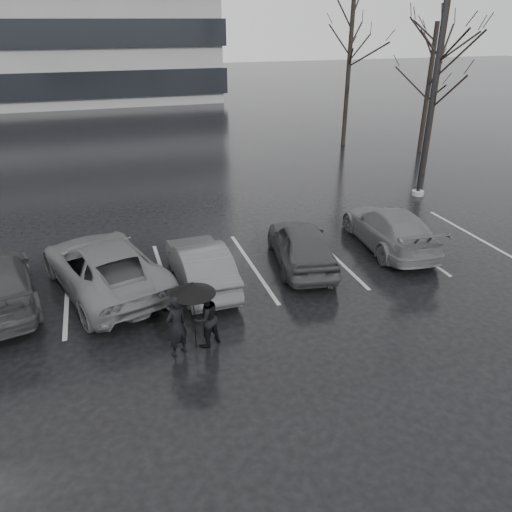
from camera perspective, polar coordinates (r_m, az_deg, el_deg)
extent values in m
plane|color=black|center=(13.66, 0.28, -6.03)|extent=(160.00, 160.00, 0.00)
imported|color=black|center=(15.80, 5.21, 1.34)|extent=(2.30, 4.33, 1.40)
imported|color=#303032|center=(14.63, -6.34, -0.97)|extent=(1.53, 4.05, 1.32)
imported|color=#49484B|center=(14.91, -16.97, -1.10)|extent=(3.94, 5.85, 1.49)
imported|color=#49484B|center=(17.64, 15.01, 3.13)|extent=(2.31, 4.85, 1.37)
imported|color=black|center=(11.70, -9.08, -7.88)|extent=(0.67, 0.60, 1.55)
imported|color=black|center=(11.94, -5.80, -7.04)|extent=(0.91, 0.84, 1.50)
cylinder|color=black|center=(11.85, -7.03, -7.32)|extent=(0.02, 0.02, 1.53)
cone|color=black|center=(11.40, -7.26, -3.68)|extent=(1.05, 1.05, 0.27)
sphere|color=black|center=(11.34, -7.29, -3.09)|extent=(0.05, 0.05, 0.05)
cylinder|color=gray|center=(23.53, 18.00, 6.87)|extent=(0.52, 0.52, 0.21)
cylinder|color=black|center=(22.59, 19.61, 17.79)|extent=(0.16, 0.16, 9.27)
cube|color=#A6A6A9|center=(15.41, -20.77, -3.92)|extent=(0.12, 5.00, 0.00)
cube|color=#A6A6A9|center=(15.41, -10.42, -2.57)|extent=(0.12, 5.00, 0.00)
cube|color=#A6A6A9|center=(15.90, -0.41, -1.18)|extent=(0.12, 5.00, 0.00)
cube|color=#A6A6A9|center=(16.85, 8.73, 0.13)|extent=(0.12, 5.00, 0.00)
cube|color=#A6A6A9|center=(18.19, 16.71, 1.26)|extent=(0.12, 5.00, 0.00)
cube|color=#A6A6A9|center=(19.83, 23.49, 2.21)|extent=(0.12, 5.00, 0.00)
cylinder|color=black|center=(26.39, 19.73, 17.31)|extent=(0.26, 0.26, 8.00)
cylinder|color=black|center=(31.12, 19.05, 17.53)|extent=(0.26, 0.26, 7.00)
cylinder|color=black|center=(31.76, 10.51, 19.94)|extent=(0.26, 0.26, 8.50)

